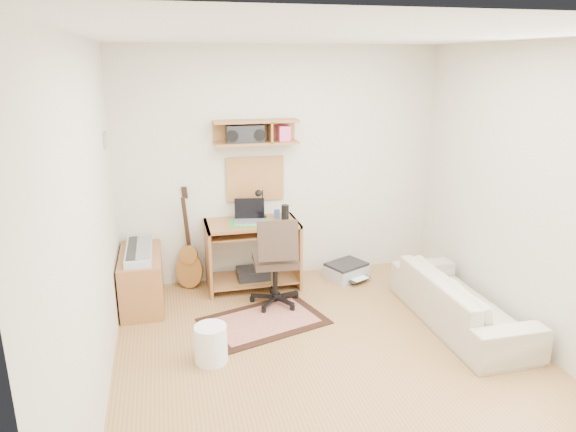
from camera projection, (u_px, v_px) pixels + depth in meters
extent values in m
cube|color=#A17643|center=(335.00, 365.00, 4.35)|extent=(3.60, 4.00, 0.01)
cube|color=white|center=(345.00, 35.00, 3.60)|extent=(3.60, 4.00, 0.01)
cube|color=beige|center=(281.00, 166.00, 5.84)|extent=(3.60, 0.01, 2.60)
cube|color=beige|center=(89.00, 233.00, 3.57)|extent=(0.01, 4.00, 2.60)
cube|color=beige|center=(543.00, 201.00, 4.38)|extent=(0.01, 4.00, 2.60)
cube|color=#9C6337|center=(256.00, 132.00, 5.54)|extent=(0.90, 0.25, 0.26)
cube|color=tan|center=(255.00, 179.00, 5.79)|extent=(0.64, 0.03, 0.49)
cube|color=#4C8CBF|center=(105.00, 140.00, 4.85)|extent=(0.02, 0.20, 0.15)
cylinder|color=black|center=(285.00, 213.00, 5.66)|extent=(0.08, 0.08, 0.18)
cylinder|color=#305390|center=(277.00, 214.00, 5.80)|extent=(0.06, 0.06, 0.09)
cube|color=black|center=(245.00, 134.00, 5.51)|extent=(0.39, 0.18, 0.20)
cube|color=tan|center=(264.00, 321.00, 5.06)|extent=(1.30, 1.05, 0.02)
cube|color=#9C6337|center=(141.00, 279.00, 5.36)|extent=(0.40, 0.90, 0.55)
cube|color=#B2B5BA|center=(139.00, 251.00, 5.27)|extent=(0.25, 0.81, 0.07)
cylinder|color=white|center=(211.00, 344.00, 4.36)|extent=(0.35, 0.35, 0.33)
cube|color=#A5A8AA|center=(346.00, 271.00, 6.07)|extent=(0.55, 0.50, 0.17)
imported|color=#B8AC92|center=(461.00, 292.00, 4.93)|extent=(0.49, 1.69, 0.66)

